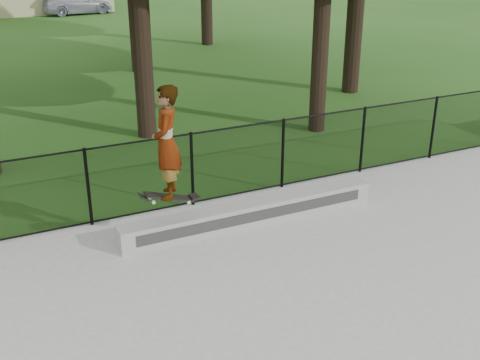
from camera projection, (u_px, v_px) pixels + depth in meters
The scene contains 4 objects.
grind_ledge at pixel (251, 213), 11.07m from camera, with size 4.98×0.40×0.41m, color #9F9E9A.
car_c at pixel (77, 4), 37.21m from camera, with size 1.73×3.90×1.23m, color #A2A0B6.
skater_airborne at pixel (167, 144), 9.50m from camera, with size 0.81×0.79×2.05m.
chainlink_fence at pixel (283, 154), 12.37m from camera, with size 16.06×0.06×1.50m.
Camera 1 is at (-5.78, -4.19, 5.16)m, focal length 45.00 mm.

